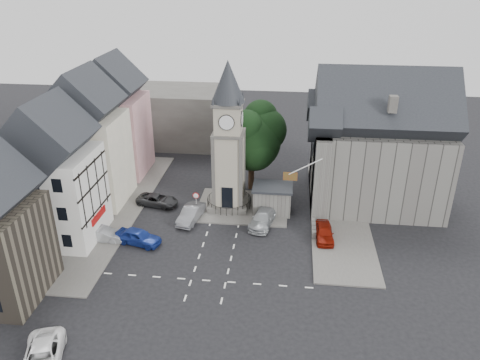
# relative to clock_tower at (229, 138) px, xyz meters

# --- Properties ---
(ground) EXTENTS (120.00, 120.00, 0.00)m
(ground) POSITION_rel_clock_tower_xyz_m (0.00, -7.99, -8.12)
(ground) COLOR black
(ground) RESTS_ON ground
(pavement_west) EXTENTS (6.00, 30.00, 0.14)m
(pavement_west) POSITION_rel_clock_tower_xyz_m (-12.50, -1.99, -8.05)
(pavement_west) COLOR #595651
(pavement_west) RESTS_ON ground
(pavement_east) EXTENTS (6.00, 26.00, 0.14)m
(pavement_east) POSITION_rel_clock_tower_xyz_m (12.00, 0.01, -8.05)
(pavement_east) COLOR #595651
(pavement_east) RESTS_ON ground
(central_island) EXTENTS (10.00, 8.00, 0.16)m
(central_island) POSITION_rel_clock_tower_xyz_m (1.50, 0.01, -8.04)
(central_island) COLOR #595651
(central_island) RESTS_ON ground
(road_markings) EXTENTS (20.00, 8.00, 0.01)m
(road_markings) POSITION_rel_clock_tower_xyz_m (0.00, -13.49, -8.12)
(road_markings) COLOR silver
(road_markings) RESTS_ON ground
(clock_tower) EXTENTS (4.86, 4.86, 16.25)m
(clock_tower) POSITION_rel_clock_tower_xyz_m (0.00, 0.00, 0.00)
(clock_tower) COLOR #4C4944
(clock_tower) RESTS_ON ground
(stone_shelter) EXTENTS (4.30, 3.30, 3.08)m
(stone_shelter) POSITION_rel_clock_tower_xyz_m (4.80, -0.49, -6.57)
(stone_shelter) COLOR #615E59
(stone_shelter) RESTS_ON ground
(town_tree) EXTENTS (7.20, 7.20, 10.80)m
(town_tree) POSITION_rel_clock_tower_xyz_m (2.00, 5.01, -1.15)
(town_tree) COLOR black
(town_tree) RESTS_ON ground
(warning_sign_post) EXTENTS (0.70, 0.19, 2.85)m
(warning_sign_post) POSITION_rel_clock_tower_xyz_m (-3.20, -2.56, -6.09)
(warning_sign_post) COLOR black
(warning_sign_post) RESTS_ON ground
(terrace_pink) EXTENTS (8.10, 7.60, 12.80)m
(terrace_pink) POSITION_rel_clock_tower_xyz_m (-15.50, 8.01, -1.54)
(terrace_pink) COLOR tan
(terrace_pink) RESTS_ON ground
(terrace_cream) EXTENTS (8.10, 7.60, 12.80)m
(terrace_cream) POSITION_rel_clock_tower_xyz_m (-15.50, 0.01, -1.54)
(terrace_cream) COLOR #F3E7CB
(terrace_cream) RESTS_ON ground
(terrace_tudor) EXTENTS (8.10, 7.60, 12.00)m
(terrace_tudor) POSITION_rel_clock_tower_xyz_m (-15.50, -7.99, -1.93)
(terrace_tudor) COLOR silver
(terrace_tudor) RESTS_ON ground
(backdrop_west) EXTENTS (20.00, 10.00, 8.00)m
(backdrop_west) POSITION_rel_clock_tower_xyz_m (-12.00, 20.01, -4.12)
(backdrop_west) COLOR #4C4944
(backdrop_west) RESTS_ON ground
(east_building) EXTENTS (14.40, 11.40, 12.60)m
(east_building) POSITION_rel_clock_tower_xyz_m (15.59, 3.01, -1.86)
(east_building) COLOR #615E59
(east_building) RESTS_ON ground
(east_boundary_wall) EXTENTS (0.40, 16.00, 0.90)m
(east_boundary_wall) POSITION_rel_clock_tower_xyz_m (9.20, 2.01, -7.67)
(east_boundary_wall) COLOR #615E59
(east_boundary_wall) RESTS_ON ground
(flagpole) EXTENTS (3.68, 0.10, 2.74)m
(flagpole) POSITION_rel_clock_tower_xyz_m (8.00, -3.99, -1.12)
(flagpole) COLOR white
(flagpole) RESTS_ON ground
(car_west_blue) EXTENTS (4.83, 2.88, 1.54)m
(car_west_blue) POSITION_rel_clock_tower_xyz_m (-7.76, -8.47, -7.35)
(car_west_blue) COLOR navy
(car_west_blue) RESTS_ON ground
(car_west_silver) EXTENTS (4.30, 1.54, 1.41)m
(car_west_silver) POSITION_rel_clock_tower_xyz_m (-11.45, -8.34, -7.41)
(car_west_silver) COLOR gray
(car_west_silver) RESTS_ON ground
(car_west_grey) EXTENTS (4.94, 2.85, 1.30)m
(car_west_grey) POSITION_rel_clock_tower_xyz_m (-8.07, -0.58, -7.47)
(car_west_grey) COLOR #2D2E30
(car_west_grey) RESTS_ON ground
(car_island_silver) EXTENTS (2.50, 4.93, 1.55)m
(car_island_silver) POSITION_rel_clock_tower_xyz_m (-3.62, -3.49, -7.34)
(car_island_silver) COLOR gray
(car_island_silver) RESTS_ON ground
(car_island_east) EXTENTS (3.06, 5.44, 1.49)m
(car_island_east) POSITION_rel_clock_tower_xyz_m (3.98, -3.49, -7.38)
(car_island_east) COLOR #A0A5A8
(car_island_east) RESTS_ON ground
(car_east_red) EXTENTS (1.90, 4.35, 1.46)m
(car_east_red) POSITION_rel_clock_tower_xyz_m (10.19, -5.59, -7.39)
(car_east_red) COLOR maroon
(car_east_red) RESTS_ON ground
(van_sw_white) EXTENTS (4.05, 5.90, 1.50)m
(van_sw_white) POSITION_rel_clock_tower_xyz_m (-9.50, -23.99, -7.37)
(van_sw_white) COLOR white
(van_sw_white) RESTS_ON ground
(pedestrian) EXTENTS (0.74, 0.58, 1.79)m
(pedestrian) POSITION_rel_clock_tower_xyz_m (10.66, 0.16, -7.22)
(pedestrian) COLOR beige
(pedestrian) RESTS_ON ground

